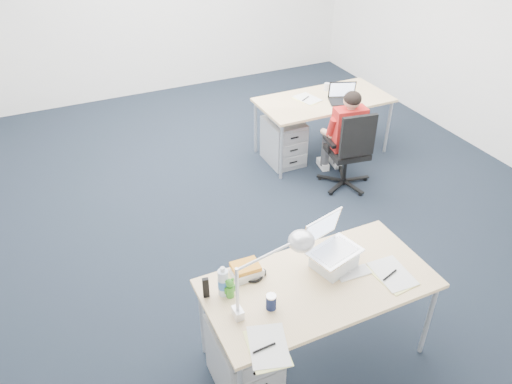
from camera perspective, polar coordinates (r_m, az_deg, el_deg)
floor at (r=5.55m, az=1.30°, el=-0.69°), size 7.00×7.00×0.00m
room at (r=4.79m, az=1.57°, el=16.39°), size 6.02×7.02×2.80m
desk_near at (r=3.55m, az=7.17°, el=-10.72°), size 1.60×0.80×0.73m
desk_far at (r=6.19m, az=7.76°, el=10.11°), size 1.60×0.80×0.73m
office_chair at (r=5.72m, az=10.32°, el=3.05°), size 0.69×0.69×0.96m
seated_person at (r=5.70m, az=9.90°, el=6.43°), size 0.39×0.65×1.13m
drawer_pedestal_near at (r=3.65m, az=-1.37°, el=-18.38°), size 0.40×0.50×0.55m
drawer_pedestal_far at (r=6.12m, az=3.17°, el=5.81°), size 0.40×0.50×0.55m
silver_laptop at (r=3.52m, az=9.07°, el=-6.17°), size 0.41×0.36×0.37m
wireless_keyboard at (r=3.61m, az=11.07°, el=-9.05°), size 0.25×0.12×0.01m
computer_mouse at (r=3.61m, az=10.28°, el=-8.74°), size 0.08×0.10×0.03m
headphones at (r=3.52m, az=-0.35°, el=-9.42°), size 0.21×0.17×0.03m
can_koozie at (r=3.29m, az=1.74°, el=-12.44°), size 0.08×0.08×0.11m
water_bottle at (r=3.34m, az=-3.77°, el=-10.10°), size 0.08×0.08×0.23m
bear_figurine at (r=3.35m, az=-3.00°, el=-10.85°), size 0.10×0.09×0.15m
book_stack at (r=3.51m, az=-1.11°, el=-8.91°), size 0.25×0.22×0.09m
cordless_phone at (r=3.36m, az=-5.75°, el=-10.83°), size 0.05×0.03×0.16m
papers_left at (r=3.11m, az=1.31°, el=-17.39°), size 0.30×0.37×0.01m
papers_right at (r=3.66m, az=15.29°, el=-9.17°), size 0.23×0.32×0.01m
sunglasses at (r=3.81m, az=10.43°, el=-6.14°), size 0.10×0.06×0.02m
desk_lamp at (r=3.12m, az=0.68°, el=-9.65°), size 0.51×0.22×0.56m
dark_laptop at (r=6.06m, az=10.04°, el=11.07°), size 0.41×0.41×0.23m
far_cup at (r=6.39m, az=8.09°, el=11.81°), size 0.08×0.08×0.09m
far_papers at (r=6.12m, az=5.85°, el=10.51°), size 0.29×0.36×0.01m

